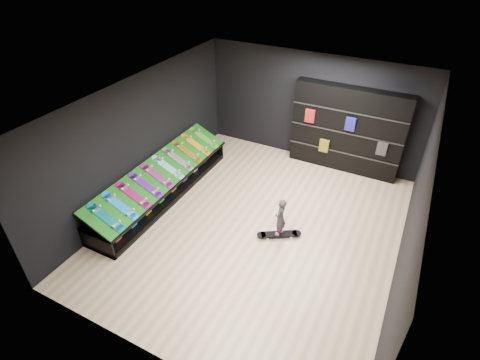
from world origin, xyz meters
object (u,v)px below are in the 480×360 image
at_px(display_rack, 163,187).
at_px(back_shelving, 347,130).
at_px(child, 280,224).
at_px(floor_skateboard, 279,235).

bearing_deg(display_rack, back_shelving, 42.57).
bearing_deg(back_shelving, child, -97.86).
xyz_separation_m(display_rack, back_shelving, (3.61, 3.32, 0.92)).
height_order(floor_skateboard, child, child).
distance_m(display_rack, floor_skateboard, 3.15).
bearing_deg(display_rack, floor_skateboard, -1.25).
xyz_separation_m(back_shelving, child, (-0.47, -3.39, -0.80)).
relative_size(back_shelving, floor_skateboard, 2.97).
bearing_deg(child, back_shelving, 170.27).
xyz_separation_m(floor_skateboard, child, (0.00, 0.00, 0.33)).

